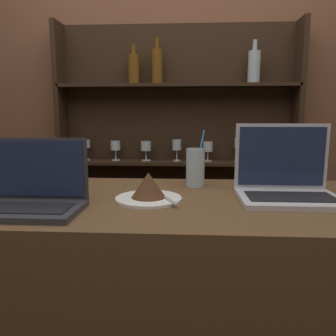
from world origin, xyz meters
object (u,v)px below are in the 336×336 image
Objects in this scene: laptop_near at (30,194)px; water_glass at (195,167)px; cake_plate at (149,189)px; laptop_far at (286,182)px.

water_glass is (0.51, 0.36, 0.03)m from laptop_near.
cake_plate is 0.99× the size of water_glass.
laptop_near reaches higher than cake_plate.
laptop_far is at bearing 6.58° from cake_plate.
water_glass is at bearing 54.76° from cake_plate.
laptop_far is 1.48× the size of cake_plate.
cake_plate is (-0.47, -0.05, -0.02)m from laptop_far.
laptop_far is (0.81, 0.19, 0.01)m from laptop_near.
laptop_far is 1.46× the size of water_glass.
cake_plate is at bearing -173.42° from laptop_far.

